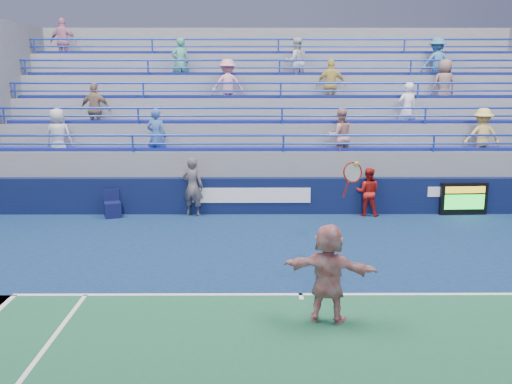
{
  "coord_description": "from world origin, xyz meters",
  "views": [
    {
      "loc": [
        -0.9,
        -10.24,
        4.15
      ],
      "look_at": [
        -0.84,
        2.5,
        1.5
      ],
      "focal_mm": 40.0,
      "sensor_mm": 36.0,
      "label": 1
    }
  ],
  "objects_px": {
    "serve_speed_board": "(464,199)",
    "judge_chair": "(113,209)",
    "line_judge": "(193,187)",
    "tennis_player": "(328,273)",
    "ball_girl": "(368,192)"
  },
  "relations": [
    {
      "from": "tennis_player",
      "to": "ball_girl",
      "type": "bearing_deg",
      "value": 73.92
    },
    {
      "from": "serve_speed_board",
      "to": "ball_girl",
      "type": "xyz_separation_m",
      "value": [
        -2.88,
        -0.08,
        0.23
      ]
    },
    {
      "from": "ball_girl",
      "to": "tennis_player",
      "type": "bearing_deg",
      "value": 88.62
    },
    {
      "from": "tennis_player",
      "to": "line_judge",
      "type": "height_order",
      "value": "tennis_player"
    },
    {
      "from": "judge_chair",
      "to": "line_judge",
      "type": "height_order",
      "value": "line_judge"
    },
    {
      "from": "serve_speed_board",
      "to": "ball_girl",
      "type": "bearing_deg",
      "value": -178.5
    },
    {
      "from": "tennis_player",
      "to": "ball_girl",
      "type": "xyz_separation_m",
      "value": [
        2.13,
        7.38,
        -0.14
      ]
    },
    {
      "from": "line_judge",
      "to": "serve_speed_board",
      "type": "bearing_deg",
      "value": -163.31
    },
    {
      "from": "tennis_player",
      "to": "ball_girl",
      "type": "relative_size",
      "value": 1.92
    },
    {
      "from": "serve_speed_board",
      "to": "judge_chair",
      "type": "height_order",
      "value": "serve_speed_board"
    },
    {
      "from": "tennis_player",
      "to": "line_judge",
      "type": "bearing_deg",
      "value": 112.41
    },
    {
      "from": "serve_speed_board",
      "to": "judge_chair",
      "type": "distance_m",
      "value": 10.41
    },
    {
      "from": "judge_chair",
      "to": "line_judge",
      "type": "distance_m",
      "value": 2.43
    },
    {
      "from": "judge_chair",
      "to": "line_judge",
      "type": "relative_size",
      "value": 0.47
    },
    {
      "from": "tennis_player",
      "to": "ball_girl",
      "type": "height_order",
      "value": "tennis_player"
    }
  ]
}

